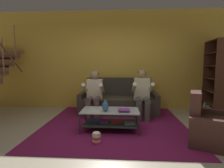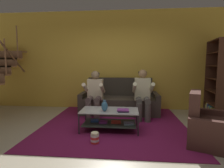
# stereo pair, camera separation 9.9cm
# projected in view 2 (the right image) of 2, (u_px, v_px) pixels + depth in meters

# --- Properties ---
(ground) EXTENTS (16.80, 16.80, 0.00)m
(ground) POSITION_uv_depth(u_px,v_px,m) (108.00, 143.00, 2.97)
(ground) COLOR #AFA58D
(back_partition) EXTENTS (8.40, 0.12, 2.90)m
(back_partition) POSITION_uv_depth(u_px,v_px,m) (117.00, 60.00, 5.25)
(back_partition) COLOR gold
(back_partition) RESTS_ON ground
(couch) EXTENTS (2.10, 0.88, 0.95)m
(couch) POSITION_uv_depth(u_px,v_px,m) (119.00, 101.00, 4.86)
(couch) COLOR #3E372E
(couch) RESTS_ON ground
(person_seated_left) EXTENTS (0.50, 0.58, 1.17)m
(person_seated_left) POSITION_uv_depth(u_px,v_px,m) (95.00, 92.00, 4.35)
(person_seated_left) COLOR brown
(person_seated_left) RESTS_ON ground
(person_seated_right) EXTENTS (0.50, 0.58, 1.20)m
(person_seated_right) POSITION_uv_depth(u_px,v_px,m) (143.00, 92.00, 4.24)
(person_seated_right) COLOR #55514A
(person_seated_right) RESTS_ON ground
(coffee_table) EXTENTS (1.14, 0.57, 0.42)m
(coffee_table) POSITION_uv_depth(u_px,v_px,m) (110.00, 117.00, 3.51)
(coffee_table) COLOR #BBBEC0
(coffee_table) RESTS_ON ground
(area_rug) EXTENTS (3.06, 3.32, 0.01)m
(area_rug) POSITION_uv_depth(u_px,v_px,m) (115.00, 121.00, 4.09)
(area_rug) COLOR maroon
(area_rug) RESTS_ON ground
(vase) EXTENTS (0.13, 0.13, 0.22)m
(vase) POSITION_uv_depth(u_px,v_px,m) (105.00, 106.00, 3.38)
(vase) COLOR #316185
(vase) RESTS_ON coffee_table
(book_stack) EXTENTS (0.23, 0.19, 0.05)m
(book_stack) POSITION_uv_depth(u_px,v_px,m) (123.00, 110.00, 3.35)
(book_stack) COLOR #261C34
(book_stack) RESTS_ON coffee_table
(bookshelf) EXTENTS (0.47, 0.94, 1.94)m
(bookshelf) POSITION_uv_depth(u_px,v_px,m) (219.00, 87.00, 4.45)
(bookshelf) COLOR #4D2B1C
(bookshelf) RESTS_ON ground
(armchair) EXTENTS (1.08, 1.09, 0.87)m
(armchair) POSITION_uv_depth(u_px,v_px,m) (213.00, 128.00, 2.88)
(armchair) COLOR #472923
(armchair) RESTS_ON ground
(popcorn_tub) EXTENTS (0.14, 0.14, 0.20)m
(popcorn_tub) POSITION_uv_depth(u_px,v_px,m) (95.00, 137.00, 2.93)
(popcorn_tub) COLOR red
(popcorn_tub) RESTS_ON ground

